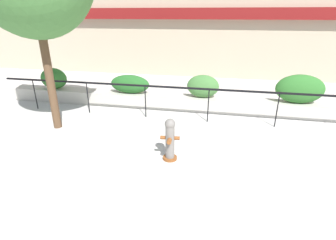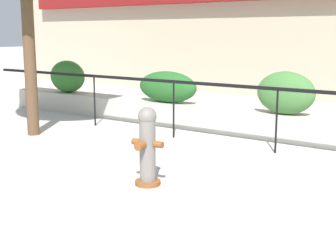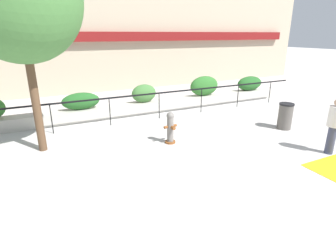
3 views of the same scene
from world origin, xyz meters
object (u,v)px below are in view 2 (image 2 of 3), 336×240
(hedge_bush_1, at_px, (167,87))
(fire_hydrant, at_px, (147,146))
(hedge_bush_0, at_px, (67,76))
(hedge_bush_2, at_px, (286,93))

(hedge_bush_1, xyz_separation_m, fire_hydrant, (2.31, -3.75, -0.30))
(hedge_bush_0, relative_size, fire_hydrant, 1.03)
(hedge_bush_1, distance_m, hedge_bush_2, 2.79)
(hedge_bush_0, bearing_deg, hedge_bush_1, 0.00)
(hedge_bush_2, relative_size, fire_hydrant, 1.07)
(hedge_bush_2, bearing_deg, hedge_bush_0, 180.00)
(hedge_bush_0, distance_m, hedge_bush_2, 6.04)
(hedge_bush_0, bearing_deg, hedge_bush_2, 0.00)
(hedge_bush_0, relative_size, hedge_bush_2, 0.96)
(hedge_bush_0, height_order, hedge_bush_2, hedge_bush_0)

